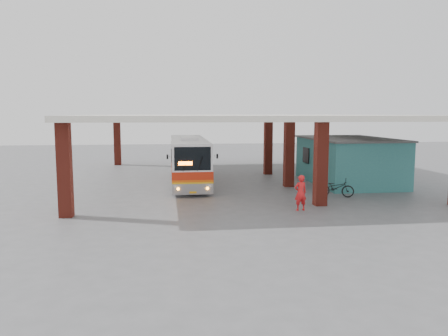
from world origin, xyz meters
TOP-DOWN VIEW (x-y plane):
  - ground at (0.00, 0.00)m, footprint 90.00×90.00m
  - brick_columns at (1.43, 5.00)m, footprint 20.10×21.60m
  - canopy_roof at (0.50, 6.50)m, footprint 21.00×23.00m
  - shop_building at (7.49, 4.00)m, footprint 5.20×8.20m
  - coach_bus at (-3.42, 5.34)m, footprint 2.41×11.18m
  - motorcycle at (4.70, -0.87)m, footprint 2.17×1.45m
  - pedestrian at (1.62, -4.09)m, footprint 0.71×0.53m
  - red_chair at (4.53, 8.67)m, footprint 0.45×0.45m

SIDE VIEW (x-z plane):
  - ground at x=0.00m, z-range 0.00..0.00m
  - red_chair at x=4.53m, z-range -0.03..0.77m
  - motorcycle at x=4.70m, z-range 0.00..1.08m
  - pedestrian at x=1.62m, z-range 0.00..1.76m
  - shop_building at x=7.49m, z-range 0.01..3.12m
  - coach_bus at x=-3.42m, z-range -0.01..3.24m
  - brick_columns at x=1.43m, z-range 0.00..4.35m
  - canopy_roof at x=0.50m, z-range 4.35..4.65m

